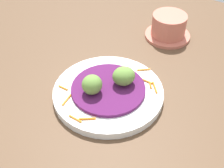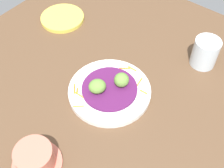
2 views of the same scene
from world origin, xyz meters
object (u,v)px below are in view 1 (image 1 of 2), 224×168
object	(u,v)px
main_plate	(108,93)
guac_scoop_center	(92,85)
terracotta_bowl	(169,27)
guac_scoop_left	(124,76)

from	to	relation	value
main_plate	guac_scoop_center	size ratio (longest dim) A/B	5.51
guac_scoop_center	terracotta_bowl	size ratio (longest dim) A/B	0.35
guac_scoop_center	terracotta_bowl	world-z (taller)	same
guac_scoop_center	main_plate	bearing A→B (deg)	-33.34
main_plate	guac_scoop_center	world-z (taller)	guac_scoop_center
main_plate	guac_scoop_center	bearing A→B (deg)	146.66
terracotta_bowl	guac_scoop_left	bearing A→B (deg)	-176.07
main_plate	guac_scoop_left	world-z (taller)	guac_scoop_left
guac_scoop_left	terracotta_bowl	distance (cm)	25.08
main_plate	guac_scoop_left	bearing A→B (deg)	-33.34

